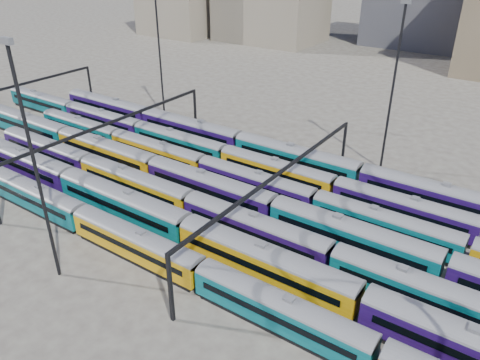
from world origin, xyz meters
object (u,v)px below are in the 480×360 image
Objects in this scene: rake_0 at (280,308)px; rake_1 at (265,260)px; rake_2 at (255,227)px; mast_2 at (34,160)px.

rake_1 reaches higher than rake_0.
rake_0 is at bearing -46.07° from rake_1.
rake_0 is 13.70m from rake_2.
rake_1 is 25.28m from mast_2.
rake_1 is at bearing 31.94° from mast_2.
rake_0 is 6.95m from rake_1.
rake_1 is 1.08× the size of rake_2.
rake_2 reaches higher than rake_0.
rake_0 is at bearing -46.87° from rake_2.
rake_1 is (-4.82, 5.00, 0.36)m from rake_0.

